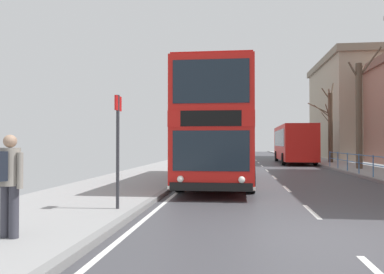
{
  "coord_description": "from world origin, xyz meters",
  "views": [
    {
      "loc": [
        -1.86,
        -7.29,
        1.73
      ],
      "look_at": [
        -3.44,
        5.96,
        1.94
      ],
      "focal_mm": 35.53,
      "sensor_mm": 36.0,
      "label": 1
    }
  ],
  "objects": [
    {
      "name": "ground",
      "position": [
        -0.72,
        -0.0,
        0.04
      ],
      "size": [
        15.8,
        140.0,
        0.2
      ],
      "color": "#404045"
    },
    {
      "name": "double_decker_bus_main",
      "position": [
        -2.64,
        8.89,
        2.34
      ],
      "size": [
        2.78,
        10.35,
        4.48
      ],
      "color": "red",
      "rests_on": "ground"
    },
    {
      "name": "background_bus_far_lane",
      "position": [
        2.99,
        26.29,
        1.74
      ],
      "size": [
        2.84,
        10.55,
        3.19
      ],
      "color": "red",
      "rests_on": "ground"
    },
    {
      "name": "pedestrian_with_backpack",
      "position": [
        -5.67,
        -1.34,
        1.15
      ],
      "size": [
        0.55,
        0.58,
        1.73
      ],
      "color": "#383842",
      "rests_on": "ground"
    },
    {
      "name": "bus_stop_sign_near",
      "position": [
        -4.75,
        1.66,
        1.83
      ],
      "size": [
        0.08,
        0.44,
        2.76
      ],
      "color": "#2D2D33",
      "rests_on": "ground"
    },
    {
      "name": "bare_tree_far_01",
      "position": [
        5.82,
        25.38,
        3.27
      ],
      "size": [
        2.3,
        2.02,
        6.75
      ],
      "color": "#4C3D2D",
      "rests_on": "ground"
    },
    {
      "name": "bare_tree_far_02",
      "position": [
        5.73,
        17.48,
        3.65
      ],
      "size": [
        2.07,
        1.76,
        7.59
      ],
      "color": "brown",
      "rests_on": "ground"
    },
    {
      "name": "background_building_01",
      "position": [
        14.29,
        36.73,
        5.53
      ],
      "size": [
        13.9,
        15.18,
        11.0
      ],
      "color": "gray",
      "rests_on": "ground"
    }
  ]
}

